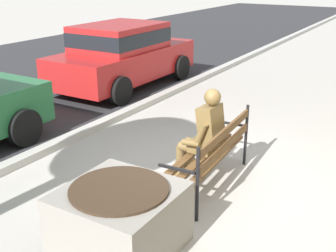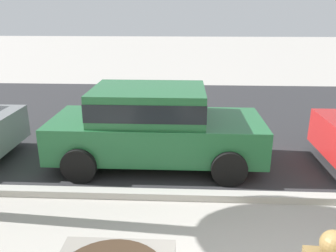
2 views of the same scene
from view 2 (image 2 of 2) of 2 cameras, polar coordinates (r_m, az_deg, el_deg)
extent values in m
cube|color=#2D2D30|center=(10.10, 8.57, 1.47)|extent=(60.00, 9.00, 0.01)
cube|color=#B2AFA8|center=(5.87, 12.88, -11.38)|extent=(60.00, 0.20, 0.12)
sphere|color=brown|center=(3.04, 25.92, -17.26)|extent=(0.22, 0.22, 0.22)
cylinder|color=black|center=(8.76, -26.14, -0.79)|extent=(0.64, 0.22, 0.64)
cube|color=#236638|center=(6.80, -1.86, -1.49)|extent=(4.11, 1.71, 0.70)
cube|color=#236638|center=(6.62, -3.22, 3.82)|extent=(2.14, 1.57, 0.60)
cube|color=black|center=(6.62, -3.22, 3.82)|extent=(2.15, 1.59, 0.33)
cylinder|color=black|center=(7.73, 8.55, -1.48)|extent=(0.64, 0.22, 0.64)
cylinder|color=black|center=(6.17, 10.08, -6.91)|extent=(0.64, 0.22, 0.64)
cylinder|color=black|center=(7.90, -11.05, -1.16)|extent=(0.64, 0.22, 0.64)
cylinder|color=black|center=(6.38, -14.52, -6.33)|extent=(0.64, 0.22, 0.64)
camera|label=1|loc=(3.66, -86.79, -0.85)|focal=45.76mm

